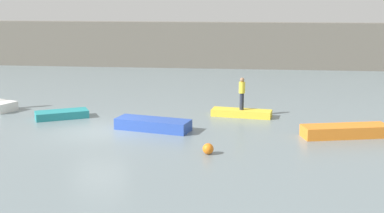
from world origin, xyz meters
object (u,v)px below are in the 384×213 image
rowboat_blue (153,124)px  rowboat_orange (345,131)px  rowboat_teal (62,114)px  rowboat_yellow (241,113)px  mooring_buoy (208,149)px  person_yellow_shirt (242,92)px

rowboat_blue → rowboat_orange: (8.81, -0.25, 0.00)m
rowboat_teal → rowboat_yellow: bearing=-18.9°
rowboat_blue → mooring_buoy: (2.90, -3.52, -0.04)m
rowboat_orange → rowboat_blue: bearing=164.5°
rowboat_blue → mooring_buoy: bearing=-37.1°
mooring_buoy → rowboat_orange: bearing=29.0°
rowboat_orange → mooring_buoy: bearing=-164.9°
rowboat_teal → person_yellow_shirt: bearing=-18.9°
rowboat_blue → rowboat_orange: size_ratio=0.91×
rowboat_teal → rowboat_blue: size_ratio=0.75×
rowboat_blue → person_yellow_shirt: size_ratio=2.08×
rowboat_blue → rowboat_orange: 8.81m
rowboat_orange → person_yellow_shirt: size_ratio=2.29×
rowboat_yellow → rowboat_blue: bearing=-133.0°
person_yellow_shirt → mooring_buoy: person_yellow_shirt is taller
rowboat_orange → person_yellow_shirt: 5.95m
rowboat_teal → rowboat_orange: (13.94, -2.05, 0.07)m
rowboat_orange → mooring_buoy: size_ratio=8.71×
rowboat_teal → mooring_buoy: (8.02, -5.32, 0.03)m
rowboat_teal → rowboat_yellow: size_ratio=0.85×
mooring_buoy → rowboat_blue: bearing=129.5°
rowboat_yellow → person_yellow_shirt: size_ratio=1.84×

